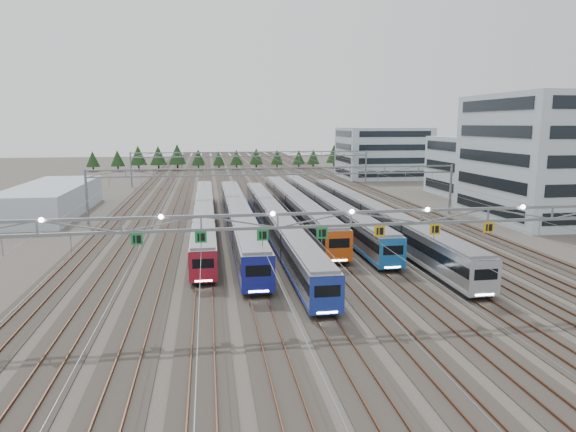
{
  "coord_description": "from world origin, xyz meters",
  "views": [
    {
      "loc": [
        -10.64,
        -36.96,
        14.39
      ],
      "look_at": [
        -1.25,
        22.76,
        3.5
      ],
      "focal_mm": 32.0,
      "sensor_mm": 36.0,
      "label": 1
    }
  ],
  "objects": [
    {
      "name": "depot_bldg_north",
      "position": [
        36.09,
        96.04,
        6.69
      ],
      "size": [
        22.0,
        18.0,
        13.38
      ],
      "primitive_type": "cube",
      "color": "#AABDCC",
      "rests_on": "ground"
    },
    {
      "name": "train_c",
      "position": [
        -2.25,
        27.6,
        1.98
      ],
      "size": [
        2.66,
        59.51,
        3.46
      ],
      "color": "black",
      "rests_on": "ground"
    },
    {
      "name": "track_bed",
      "position": [
        0.0,
        100.0,
        1.49
      ],
      "size": [
        54.0,
        260.0,
        5.42
      ],
      "color": "#2D2823",
      "rests_on": "ground"
    },
    {
      "name": "train_b",
      "position": [
        -6.75,
        30.71,
        2.11
      ],
      "size": [
        2.85,
        54.78,
        3.71
      ],
      "color": "black",
      "rests_on": "ground"
    },
    {
      "name": "train_f",
      "position": [
        11.25,
        29.61,
        2.04
      ],
      "size": [
        2.76,
        59.82,
        3.59
      ],
      "color": "black",
      "rests_on": "ground"
    },
    {
      "name": "west_shed",
      "position": [
        -35.75,
        50.19,
        2.33
      ],
      "size": [
        10.0,
        30.0,
        4.66
      ],
      "primitive_type": "cube",
      "color": "#AABDCC",
      "rests_on": "ground"
    },
    {
      "name": "depot_bldg_mid",
      "position": [
        42.78,
        60.1,
        5.91
      ],
      "size": [
        14.0,
        16.0,
        11.82
      ],
      "primitive_type": "cube",
      "color": "#AABDCC",
      "rests_on": "ground"
    },
    {
      "name": "gantry_near",
      "position": [
        -0.05,
        -0.12,
        7.09
      ],
      "size": [
        56.36,
        0.61,
        8.08
      ],
      "color": "slate",
      "rests_on": "ground"
    },
    {
      "name": "train_a",
      "position": [
        -11.25,
        34.9,
        1.92
      ],
      "size": [
        2.57,
        55.57,
        3.34
      ],
      "color": "black",
      "rests_on": "ground"
    },
    {
      "name": "depot_bldg_south",
      "position": [
        39.94,
        33.72,
        9.38
      ],
      "size": [
        18.0,
        22.0,
        18.76
      ],
      "primitive_type": "cube",
      "color": "#AABDCC",
      "rests_on": "ground"
    },
    {
      "name": "ground",
      "position": [
        0.0,
        0.0,
        0.0
      ],
      "size": [
        400.0,
        400.0,
        0.0
      ],
      "primitive_type": "plane",
      "color": "#47423A",
      "rests_on": "ground"
    },
    {
      "name": "gantry_mid",
      "position": [
        0.0,
        40.0,
        6.39
      ],
      "size": [
        56.36,
        0.36,
        8.0
      ],
      "color": "slate",
      "rests_on": "ground"
    },
    {
      "name": "train_e",
      "position": [
        6.75,
        38.76,
        2.03
      ],
      "size": [
        2.74,
        60.36,
        3.56
      ],
      "color": "black",
      "rests_on": "ground"
    },
    {
      "name": "treeline",
      "position": [
        2.25,
        127.63,
        4.23
      ],
      "size": [
        100.1,
        5.6,
        7.02
      ],
      "color": "#332114",
      "rests_on": "ground"
    },
    {
      "name": "gantry_far",
      "position": [
        0.0,
        85.0,
        6.39
      ],
      "size": [
        56.36,
        0.36,
        8.0
      ],
      "color": "slate",
      "rests_on": "ground"
    },
    {
      "name": "train_d",
      "position": [
        2.25,
        38.25,
        2.14
      ],
      "size": [
        2.89,
        53.02,
        3.77
      ],
      "color": "black",
      "rests_on": "ground"
    }
  ]
}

